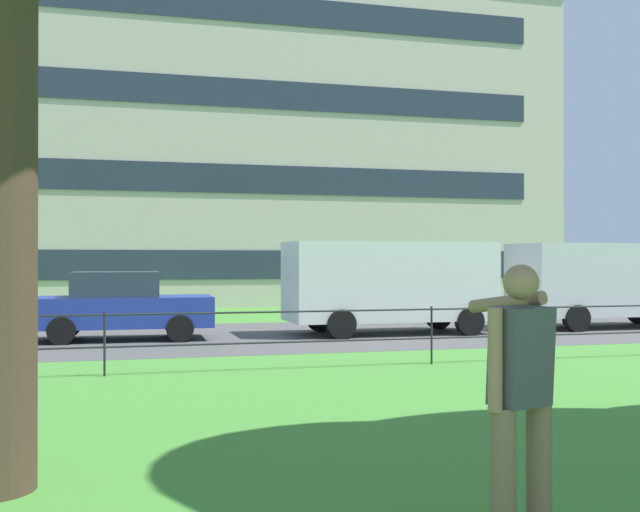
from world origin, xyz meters
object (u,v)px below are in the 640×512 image
Objects in this scene: panel_van_far_left at (607,280)px; car_blue_far_right at (121,305)px; panel_van_right at (390,282)px; apartment_building_background at (254,157)px; person_thrower at (519,396)px.

car_blue_far_right is at bearing -180.00° from panel_van_far_left.
panel_van_right is 0.21× the size of apartment_building_background.
panel_van_right is at bearing -178.44° from panel_van_far_left.
apartment_building_background reaches higher than person_thrower.
panel_van_far_left is (6.23, 0.17, 0.00)m from panel_van_right.
panel_van_far_left is 20.56m from apartment_building_background.
car_blue_far_right is 0.81× the size of panel_van_right.
car_blue_far_right is 0.81× the size of panel_van_far_left.
apartment_building_background is at bearing 107.96° from panel_van_far_left.
panel_van_right and panel_van_far_left have the same top height.
car_blue_far_right is (-2.13, 14.01, -0.18)m from person_thrower.
person_thrower is 0.35× the size of panel_van_far_left.
car_blue_far_right is 6.41m from panel_van_right.
panel_van_right is at bearing -1.51° from car_blue_far_right.
panel_van_right is 6.24m from panel_van_far_left.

